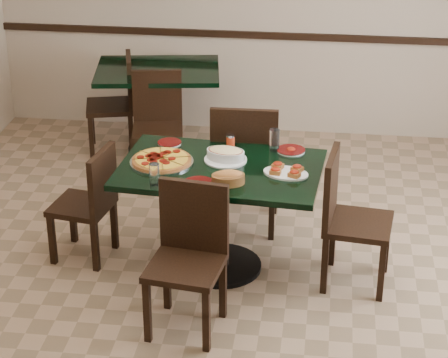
# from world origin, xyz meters

# --- Properties ---
(floor) EXTENTS (5.50, 5.50, 0.00)m
(floor) POSITION_xyz_m (0.00, 0.00, 0.00)
(floor) COLOR #87694E
(floor) RESTS_ON ground
(room_shell) EXTENTS (5.50, 5.50, 5.50)m
(room_shell) POSITION_xyz_m (1.02, 1.73, 1.17)
(room_shell) COLOR silver
(room_shell) RESTS_ON floor
(main_table) EXTENTS (1.34, 0.93, 0.75)m
(main_table) POSITION_xyz_m (-0.19, 0.28, 0.57)
(main_table) COLOR black
(main_table) RESTS_ON floor
(back_table) EXTENTS (1.13, 0.89, 0.75)m
(back_table) POSITION_xyz_m (-0.96, 2.15, 0.52)
(back_table) COLOR black
(back_table) RESTS_ON floor
(chair_far) EXTENTS (0.47, 0.47, 0.99)m
(chair_far) POSITION_xyz_m (-0.08, 0.81, 0.56)
(chair_far) COLOR black
(chair_far) RESTS_ON floor
(chair_near) EXTENTS (0.47, 0.47, 0.90)m
(chair_near) POSITION_xyz_m (-0.29, -0.35, 0.50)
(chair_near) COLOR black
(chair_near) RESTS_ON floor
(chair_right) EXTENTS (0.47, 0.47, 0.89)m
(chair_right) POSITION_xyz_m (0.63, 0.23, 0.50)
(chair_right) COLOR black
(chair_right) RESTS_ON floor
(chair_left) EXTENTS (0.43, 0.43, 0.81)m
(chair_left) POSITION_xyz_m (-1.06, 0.31, 0.44)
(chair_left) COLOR black
(chair_left) RESTS_ON floor
(back_chair_near) EXTENTS (0.46, 0.46, 0.85)m
(back_chair_near) POSITION_xyz_m (-0.88, 1.71, 0.48)
(back_chair_near) COLOR black
(back_chair_near) RESTS_ON floor
(back_chair_left) EXTENTS (0.48, 0.48, 0.85)m
(back_chair_left) POSITION_xyz_m (-1.31, 2.13, 0.47)
(back_chair_left) COLOR black
(back_chair_left) RESTS_ON floor
(pepperoni_pizza) EXTENTS (0.41, 0.41, 0.04)m
(pepperoni_pizza) POSITION_xyz_m (-0.57, 0.30, 0.77)
(pepperoni_pizza) COLOR silver
(pepperoni_pizza) RESTS_ON main_table
(lasagna_casserole) EXTENTS (0.28, 0.28, 0.09)m
(lasagna_casserole) POSITION_xyz_m (-0.17, 0.38, 0.80)
(lasagna_casserole) COLOR silver
(lasagna_casserole) RESTS_ON main_table
(bread_basket) EXTENTS (0.23, 0.19, 0.09)m
(bread_basket) POSITION_xyz_m (-0.11, 0.05, 0.79)
(bread_basket) COLOR brown
(bread_basket) RESTS_ON main_table
(bruschetta_platter) EXTENTS (0.33, 0.27, 0.05)m
(bruschetta_platter) POSITION_xyz_m (0.24, 0.22, 0.77)
(bruschetta_platter) COLOR silver
(bruschetta_platter) RESTS_ON main_table
(side_plate_near) EXTENTS (0.20, 0.20, 0.02)m
(side_plate_near) POSITION_xyz_m (-0.28, 0.00, 0.76)
(side_plate_near) COLOR silver
(side_plate_near) RESTS_ON main_table
(side_plate_far_r) EXTENTS (0.19, 0.19, 0.03)m
(side_plate_far_r) POSITION_xyz_m (0.25, 0.58, 0.76)
(side_plate_far_r) COLOR silver
(side_plate_far_r) RESTS_ON main_table
(side_plate_far_l) EXTENTS (0.16, 0.16, 0.02)m
(side_plate_far_l) POSITION_xyz_m (-0.58, 0.60, 0.76)
(side_plate_far_l) COLOR silver
(side_plate_far_l) RESTS_ON main_table
(napkin_setting) EXTENTS (0.16, 0.16, 0.01)m
(napkin_setting) POSITION_xyz_m (-0.37, -0.04, 0.75)
(napkin_setting) COLOR white
(napkin_setting) RESTS_ON main_table
(water_glass_a) EXTENTS (0.07, 0.07, 0.15)m
(water_glass_a) POSITION_xyz_m (0.13, 0.59, 0.82)
(water_glass_a) COLOR white
(water_glass_a) RESTS_ON main_table
(water_glass_b) EXTENTS (0.06, 0.06, 0.14)m
(water_glass_b) POSITION_xyz_m (-0.55, -0.02, 0.82)
(water_glass_b) COLOR white
(water_glass_b) RESTS_ON main_table
(pepper_shaker) EXTENTS (0.06, 0.06, 0.10)m
(pepper_shaker) POSITION_xyz_m (-0.16, 0.58, 0.80)
(pepper_shaker) COLOR red
(pepper_shaker) RESTS_ON main_table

